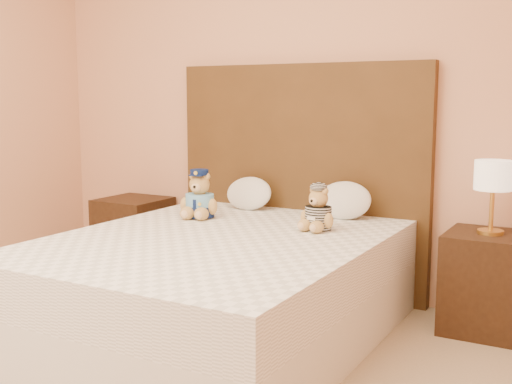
% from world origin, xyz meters
% --- Properties ---
extents(bed, '(1.60, 2.00, 0.55)m').
position_xyz_m(bed, '(0.00, 1.20, 0.28)').
color(bed, white).
rests_on(bed, ground).
extents(headboard, '(1.75, 0.08, 1.50)m').
position_xyz_m(headboard, '(0.00, 2.21, 0.75)').
color(headboard, '#4B3016').
rests_on(headboard, ground).
extents(nightstand_left, '(0.45, 0.45, 0.55)m').
position_xyz_m(nightstand_left, '(-1.25, 2.00, 0.28)').
color(nightstand_left, '#321E10').
rests_on(nightstand_left, ground).
extents(nightstand_right, '(0.45, 0.45, 0.55)m').
position_xyz_m(nightstand_right, '(1.25, 2.00, 0.28)').
color(nightstand_right, '#321E10').
rests_on(nightstand_right, ground).
extents(lamp, '(0.20, 0.20, 0.40)m').
position_xyz_m(lamp, '(1.25, 2.00, 0.85)').
color(lamp, gold).
rests_on(lamp, nightstand_right).
extents(teddy_police, '(0.30, 0.29, 0.30)m').
position_xyz_m(teddy_police, '(-0.39, 1.62, 0.70)').
color(teddy_police, '#A78041').
rests_on(teddy_police, bed).
extents(teddy_prisoner, '(0.26, 0.25, 0.25)m').
position_xyz_m(teddy_prisoner, '(0.40, 1.62, 0.67)').
color(teddy_prisoner, '#A78041').
rests_on(teddy_prisoner, bed).
extents(pillow_left, '(0.33, 0.21, 0.23)m').
position_xyz_m(pillow_left, '(-0.28, 2.03, 0.67)').
color(pillow_left, white).
rests_on(pillow_left, bed).
extents(pillow_right, '(0.35, 0.22, 0.25)m').
position_xyz_m(pillow_right, '(0.39, 2.03, 0.67)').
color(pillow_right, white).
rests_on(pillow_right, bed).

